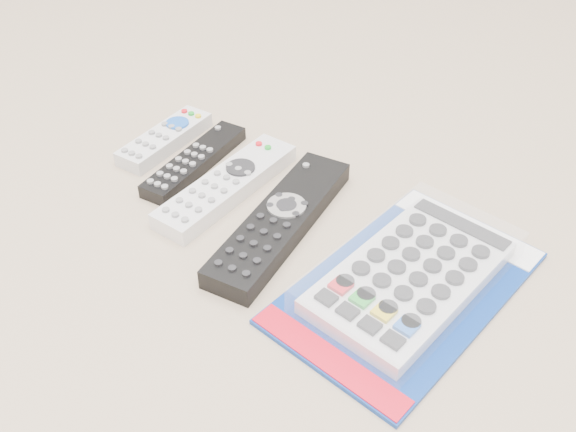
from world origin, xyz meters
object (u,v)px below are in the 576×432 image
Objects in this scene: remote_large_black at (281,221)px; jumbo_remote_packaged at (410,275)px; remote_silver_dvd at (227,185)px; remote_slim_black at (195,161)px; remote_small_grey at (165,138)px.

remote_large_black is 0.17m from jumbo_remote_packaged.
remote_large_black is at bearing -10.19° from remote_silver_dvd.
remote_slim_black is 0.07m from remote_silver_dvd.
remote_silver_dvd reaches higher than remote_slim_black.
jumbo_remote_packaged is (0.27, -0.01, 0.01)m from remote_silver_dvd.
remote_small_grey is at bearing 161.40° from remote_slim_black.
jumbo_remote_packaged reaches higher than remote_silver_dvd.
remote_slim_black is 0.17m from remote_large_black.
remote_small_grey is 0.25m from remote_large_black.
remote_small_grey is 0.15m from remote_silver_dvd.
remote_large_black is 0.84× the size of jumbo_remote_packaged.
jumbo_remote_packaged is (0.41, -0.05, 0.01)m from remote_small_grey.
jumbo_remote_packaged is at bearing -11.09° from remote_slim_black.
jumbo_remote_packaged is at bearing -2.57° from remote_silver_dvd.
remote_slim_black is 0.34m from jumbo_remote_packaged.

